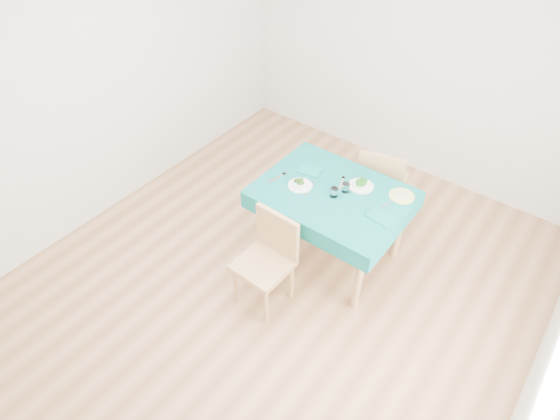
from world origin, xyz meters
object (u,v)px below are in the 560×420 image
Objects in this scene: bowl_near at (300,183)px; table at (330,225)px; chair_near at (263,259)px; side_plate at (402,196)px; bowl_far at (361,184)px; chair_far at (384,173)px.

table is at bearing 21.54° from bowl_near.
table is 0.77m from chair_near.
table is 5.97× the size of bowl_near.
side_plate is (0.74, 0.40, -0.03)m from bowl_near.
bowl_near is 0.51m from bowl_far.
bowl_far reaches higher than side_plate.
table is 0.50m from bowl_near.
chair_near is 0.95× the size of chair_far.
bowl_far is at bearing 54.02° from table.
table is 0.48m from bowl_far.
chair_far is 0.98m from bowl_near.
bowl_near reaches higher than side_plate.
bowl_near is 0.84m from side_plate.
chair_far reaches higher than bowl_far.
bowl_near is 0.98× the size of side_plate.
chair_far is (0.10, 0.77, 0.15)m from table.
chair_far is at bearing 82.61° from chair_near.
bowl_far is at bearing 82.50° from chair_far.
bowl_near is (-0.26, -0.10, 0.41)m from table.
bowl_near is at bearing -158.46° from table.
table is 5.86× the size of side_plate.
table is 5.72× the size of bowl_far.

